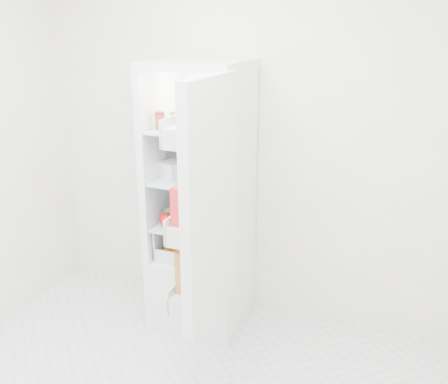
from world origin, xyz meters
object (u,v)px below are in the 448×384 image
at_px(red_cabbage, 226,209).
at_px(mushroom_bowl, 173,217).
at_px(refrigerator, 204,229).
at_px(fridge_door, 205,207).

height_order(red_cabbage, mushroom_bowl, red_cabbage).
distance_m(red_cabbage, mushroom_bowl, 0.36).
relative_size(refrigerator, red_cabbage, 10.99).
distance_m(refrigerator, red_cabbage, 0.23).
bearing_deg(mushroom_bowl, refrigerator, 39.29).
relative_size(red_cabbage, mushroom_bowl, 1.17).
height_order(refrigerator, fridge_door, refrigerator).
relative_size(red_cabbage, fridge_door, 0.13).
height_order(mushroom_bowl, fridge_door, fridge_door).
xyz_separation_m(mushroom_bowl, fridge_door, (0.46, -0.50, 0.31)).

